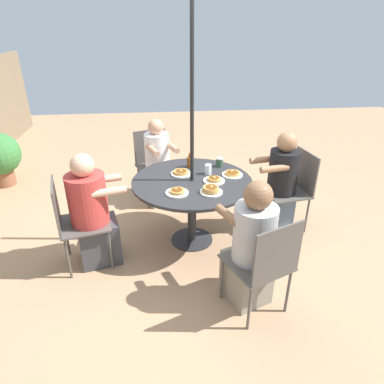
# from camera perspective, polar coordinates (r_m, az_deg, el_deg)

# --- Properties ---
(ground_plane) EXTENTS (12.00, 12.00, 0.00)m
(ground_plane) POSITION_cam_1_polar(r_m,az_deg,el_deg) (3.90, 0.00, -7.94)
(ground_plane) COLOR tan
(patio_table) EXTENTS (1.25, 1.25, 0.74)m
(patio_table) POSITION_cam_1_polar(r_m,az_deg,el_deg) (3.57, 0.00, 0.60)
(patio_table) COLOR #28282B
(patio_table) RESTS_ON ground
(umbrella_pole) EXTENTS (0.04, 0.04, 2.41)m
(umbrella_pole) POSITION_cam_1_polar(r_m,az_deg,el_deg) (3.36, 0.00, 9.18)
(umbrella_pole) COLOR black
(umbrella_pole) RESTS_ON ground
(patio_chair_north) EXTENTS (0.56, 0.56, 0.92)m
(patio_chair_north) POSITION_cam_1_polar(r_m,az_deg,el_deg) (3.46, -19.16, -4.23)
(patio_chair_north) COLOR #514C47
(patio_chair_north) RESTS_ON ground
(diner_north) EXTENTS (0.47, 0.57, 1.16)m
(diner_north) POSITION_cam_1_polar(r_m,az_deg,el_deg) (3.46, -16.18, -3.76)
(diner_north) COLOR #3D3D42
(diner_north) RESTS_ON ground
(patio_chair_east) EXTENTS (0.61, 0.61, 0.92)m
(patio_chair_east) POSITION_cam_1_polar(r_m,az_deg,el_deg) (2.79, 12.02, -11.31)
(patio_chair_east) COLOR #514C47
(patio_chair_east) RESTS_ON ground
(diner_east) EXTENTS (0.55, 0.49, 1.16)m
(diner_east) POSITION_cam_1_polar(r_m,az_deg,el_deg) (2.90, 9.77, -9.36)
(diner_east) COLOR gray
(diner_east) RESTS_ON ground
(patio_chair_south) EXTENTS (0.53, 0.53, 0.92)m
(patio_chair_south) POSITION_cam_1_polar(r_m,az_deg,el_deg) (4.08, 16.54, 1.07)
(patio_chair_south) COLOR #514C47
(patio_chair_south) RESTS_ON ground
(diner_south) EXTENTS (0.40, 0.53, 1.17)m
(diner_south) POSITION_cam_1_polar(r_m,az_deg,el_deg) (3.99, 14.36, 0.97)
(diner_south) COLOR slate
(diner_south) RESTS_ON ground
(patio_chair_west) EXTENTS (0.59, 0.59, 0.92)m
(patio_chair_west) POSITION_cam_1_polar(r_m,az_deg,el_deg) (4.65, -6.40, 5.23)
(patio_chair_west) COLOR #514C47
(patio_chair_west) RESTS_ON ground
(diner_west) EXTENTS (0.56, 0.46, 1.13)m
(diner_west) POSITION_cam_1_polar(r_m,az_deg,el_deg) (4.49, -5.62, 4.42)
(diner_west) COLOR beige
(diner_west) RESTS_ON ground
(pancake_plate_a) EXTENTS (0.22, 0.22, 0.05)m
(pancake_plate_a) POSITION_cam_1_polar(r_m,az_deg,el_deg) (3.25, -2.50, 0.01)
(pancake_plate_a) COLOR silver
(pancake_plate_a) RESTS_ON patio_table
(pancake_plate_b) EXTENTS (0.22, 0.22, 0.05)m
(pancake_plate_b) POSITION_cam_1_polar(r_m,az_deg,el_deg) (3.66, 6.75, 3.00)
(pancake_plate_b) COLOR silver
(pancake_plate_b) RESTS_ON patio_table
(pancake_plate_c) EXTENTS (0.22, 0.22, 0.05)m
(pancake_plate_c) POSITION_cam_1_polar(r_m,az_deg,el_deg) (3.66, -1.84, 3.22)
(pancake_plate_c) COLOR silver
(pancake_plate_c) RESTS_ON patio_table
(pancake_plate_d) EXTENTS (0.22, 0.22, 0.07)m
(pancake_plate_d) POSITION_cam_1_polar(r_m,az_deg,el_deg) (3.27, 3.18, 0.30)
(pancake_plate_d) COLOR silver
(pancake_plate_d) RESTS_ON patio_table
(pancake_plate_e) EXTENTS (0.22, 0.22, 0.06)m
(pancake_plate_e) POSITION_cam_1_polar(r_m,az_deg,el_deg) (3.50, 3.70, 2.02)
(pancake_plate_e) COLOR silver
(pancake_plate_e) RESTS_ON patio_table
(syrup_bottle) EXTENTS (0.09, 0.07, 0.17)m
(syrup_bottle) POSITION_cam_1_polar(r_m,az_deg,el_deg) (3.82, -0.34, 5.06)
(syrup_bottle) COLOR brown
(syrup_bottle) RESTS_ON patio_table
(coffee_cup) EXTENTS (0.08, 0.08, 0.10)m
(coffee_cup) POSITION_cam_1_polar(r_m,az_deg,el_deg) (3.86, 4.61, 4.97)
(coffee_cup) COLOR #33513D
(coffee_cup) RESTS_ON patio_table
(drinking_glass_a) EXTENTS (0.07, 0.07, 0.11)m
(drinking_glass_a) POSITION_cam_1_polar(r_m,az_deg,el_deg) (3.66, 2.70, 3.79)
(drinking_glass_a) COLOR silver
(drinking_glass_a) RESTS_ON patio_table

